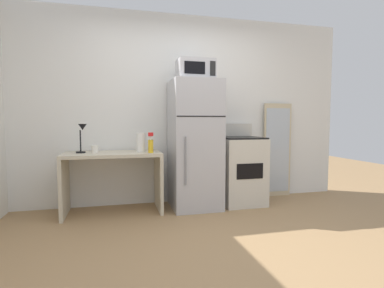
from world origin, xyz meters
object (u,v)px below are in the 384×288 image
Objects in this scene: paper_towel_roll at (141,142)px; leaning_mirror at (277,150)px; desk_lamp at (82,133)px; microwave at (195,70)px; coffee_mug at (95,149)px; spray_bottle at (151,145)px; oven_range at (240,170)px; refrigerator at (195,145)px; desk at (113,171)px.

paper_towel_roll is 0.17× the size of leaning_mirror.
microwave reaches higher than desk_lamp.
paper_towel_roll reaches higher than coffee_mug.
paper_towel_roll is at bearing 178.97° from microwave.
spray_bottle is (0.81, -0.18, -0.14)m from desk_lamp.
desk_lamp reaches higher than oven_range.
leaning_mirror is (1.95, 0.42, -0.15)m from spray_bottle.
refrigerator reaches higher than coffee_mug.
paper_towel_roll is 0.17m from spray_bottle.
oven_range reaches higher than desk.
coffee_mug is 1.25m from refrigerator.
desk is 1.09m from refrigerator.
microwave is at bearing -1.11° from coffee_mug.
microwave reaches higher than oven_range.
spray_bottle is 1.32m from oven_range.
coffee_mug is 0.68m from spray_bottle.
desk_lamp reaches higher than spray_bottle.
desk_lamp is 0.84m from spray_bottle.
coffee_mug is 0.40× the size of paper_towel_roll.
desk is 1.07× the size of oven_range.
microwave is at bearing 10.95° from spray_bottle.
leaning_mirror is at bearing 19.91° from oven_range.
oven_range is at bearing 0.15° from desk.
desk is at bearing -173.85° from leaning_mirror.
desk is at bearing 5.13° from coffee_mug.
paper_towel_roll is 2.09m from leaning_mirror.
spray_bottle is 0.15× the size of refrigerator.
leaning_mirror reaches higher than spray_bottle.
leaning_mirror is at bearing 12.50° from microwave.
microwave is 0.42× the size of oven_range.
oven_range is at bearing 1.47° from paper_towel_roll.
desk is at bearing 175.00° from paper_towel_roll.
leaning_mirror reaches higher than coffee_mug.
paper_towel_roll is 0.96× the size of spray_bottle.
coffee_mug is 0.09× the size of oven_range.
leaning_mirror is (2.06, 0.29, -0.17)m from paper_towel_roll.
oven_range is at bearing -160.09° from leaning_mirror.
paper_towel_roll is 0.22× the size of oven_range.
microwave is at bearing -1.03° from paper_towel_roll.
spray_bottle is 0.54× the size of microwave.
refrigerator is at bearing 0.71° from paper_towel_roll.
refrigerator is at bearing -1.92° from desk_lamp.
coffee_mug is (0.15, -0.04, -0.19)m from desk_lamp.
oven_range is at bearing 0.69° from coffee_mug.
coffee_mug is 1.94m from oven_range.
microwave is 0.33× the size of leaning_mirror.
paper_towel_roll is at bearing -4.53° from desk_lamp.
paper_towel_roll is (0.35, -0.03, 0.35)m from desk.
desk is at bearing -4.07° from desk_lamp.
microwave is at bearing -167.50° from leaning_mirror.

